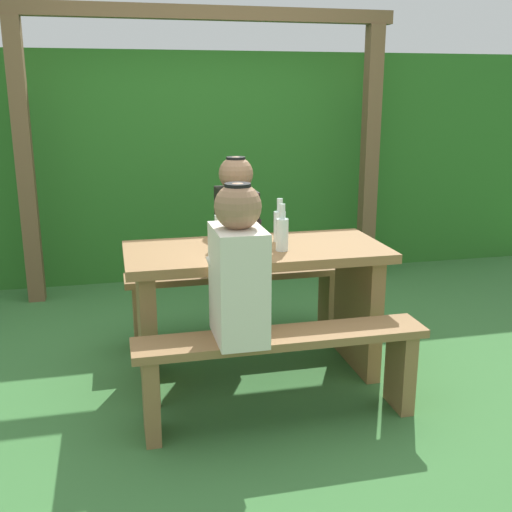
{
  "coord_description": "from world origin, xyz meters",
  "views": [
    {
      "loc": [
        -0.74,
        -3.13,
        1.56
      ],
      "look_at": [
        0.0,
        0.0,
        0.69
      ],
      "focal_mm": 43.33,
      "sensor_mm": 36.0,
      "label": 1
    }
  ],
  "objects_px": {
    "bench_near": "(282,359)",
    "bottle_right": "(280,225)",
    "picnic_table": "(256,289)",
    "bottle_center": "(220,230)",
    "bench_far": "(237,290)",
    "person_black_coat": "(237,220)",
    "drinking_glass": "(239,242)",
    "bottle_left": "(282,233)",
    "person_white_shirt": "(238,269)"
  },
  "relations": [
    {
      "from": "person_white_shirt",
      "to": "bottle_left",
      "type": "xyz_separation_m",
      "value": [
        0.32,
        0.43,
        0.05
      ]
    },
    {
      "from": "bench_near",
      "to": "person_white_shirt",
      "type": "bearing_deg",
      "value": 179.08
    },
    {
      "from": "person_black_coat",
      "to": "bottle_left",
      "type": "bearing_deg",
      "value": -79.57
    },
    {
      "from": "bottle_right",
      "to": "drinking_glass",
      "type": "bearing_deg",
      "value": -157.07
    },
    {
      "from": "bottle_left",
      "to": "bottle_right",
      "type": "distance_m",
      "value": 0.2
    },
    {
      "from": "person_white_shirt",
      "to": "bottle_right",
      "type": "distance_m",
      "value": 0.73
    },
    {
      "from": "person_black_coat",
      "to": "bottle_left",
      "type": "xyz_separation_m",
      "value": [
        0.12,
        -0.63,
        0.05
      ]
    },
    {
      "from": "bench_far",
      "to": "bottle_right",
      "type": "distance_m",
      "value": 0.69
    },
    {
      "from": "person_black_coat",
      "to": "drinking_glass",
      "type": "height_order",
      "value": "person_black_coat"
    },
    {
      "from": "picnic_table",
      "to": "bottle_right",
      "type": "relative_size",
      "value": 5.75
    },
    {
      "from": "bench_near",
      "to": "drinking_glass",
      "type": "height_order",
      "value": "drinking_glass"
    },
    {
      "from": "person_black_coat",
      "to": "drinking_glass",
      "type": "bearing_deg",
      "value": -100.04
    },
    {
      "from": "bottle_left",
      "to": "bottle_center",
      "type": "xyz_separation_m",
      "value": [
        -0.3,
        0.16,
        -0.0
      ]
    },
    {
      "from": "drinking_glass",
      "to": "person_white_shirt",
      "type": "bearing_deg",
      "value": -102.31
    },
    {
      "from": "person_black_coat",
      "to": "bench_far",
      "type": "bearing_deg",
      "value": 128.78
    },
    {
      "from": "bottle_right",
      "to": "bottle_center",
      "type": "xyz_separation_m",
      "value": [
        -0.34,
        -0.04,
        -0.0
      ]
    },
    {
      "from": "bench_far",
      "to": "person_black_coat",
      "type": "height_order",
      "value": "person_black_coat"
    },
    {
      "from": "person_black_coat",
      "to": "bench_near",
      "type": "bearing_deg",
      "value": -90.14
    },
    {
      "from": "person_black_coat",
      "to": "bottle_center",
      "type": "bearing_deg",
      "value": -111.54
    },
    {
      "from": "person_white_shirt",
      "to": "drinking_glass",
      "type": "bearing_deg",
      "value": 77.69
    },
    {
      "from": "picnic_table",
      "to": "bottle_center",
      "type": "xyz_separation_m",
      "value": [
        -0.18,
        0.06,
        0.33
      ]
    },
    {
      "from": "bench_far",
      "to": "bottle_center",
      "type": "distance_m",
      "value": 0.72
    },
    {
      "from": "bottle_left",
      "to": "bench_far",
      "type": "bearing_deg",
      "value": 100.61
    },
    {
      "from": "bench_far",
      "to": "person_white_shirt",
      "type": "height_order",
      "value": "person_white_shirt"
    },
    {
      "from": "drinking_glass",
      "to": "bottle_center",
      "type": "relative_size",
      "value": 0.35
    },
    {
      "from": "drinking_glass",
      "to": "bottle_left",
      "type": "relative_size",
      "value": 0.31
    },
    {
      "from": "drinking_glass",
      "to": "bottle_center",
      "type": "distance_m",
      "value": 0.13
    },
    {
      "from": "person_white_shirt",
      "to": "bench_near",
      "type": "bearing_deg",
      "value": -0.92
    },
    {
      "from": "bottle_center",
      "to": "bench_near",
      "type": "bearing_deg",
      "value": -72.82
    },
    {
      "from": "bench_near",
      "to": "bottle_right",
      "type": "distance_m",
      "value": 0.83
    },
    {
      "from": "drinking_glass",
      "to": "bottle_center",
      "type": "xyz_separation_m",
      "value": [
        -0.09,
        0.07,
        0.06
      ]
    },
    {
      "from": "bench_far",
      "to": "person_black_coat",
      "type": "distance_m",
      "value": 0.46
    },
    {
      "from": "picnic_table",
      "to": "bottle_center",
      "type": "relative_size",
      "value": 6.21
    },
    {
      "from": "bench_near",
      "to": "bottle_left",
      "type": "distance_m",
      "value": 0.68
    },
    {
      "from": "bench_near",
      "to": "person_black_coat",
      "type": "bearing_deg",
      "value": 89.86
    },
    {
      "from": "picnic_table",
      "to": "bottle_center",
      "type": "height_order",
      "value": "bottle_center"
    },
    {
      "from": "person_black_coat",
      "to": "bottle_right",
      "type": "xyz_separation_m",
      "value": [
        0.16,
        -0.43,
        0.05
      ]
    },
    {
      "from": "drinking_glass",
      "to": "bottle_left",
      "type": "xyz_separation_m",
      "value": [
        0.21,
        -0.09,
        0.06
      ]
    },
    {
      "from": "picnic_table",
      "to": "bench_near",
      "type": "distance_m",
      "value": 0.56
    },
    {
      "from": "person_black_coat",
      "to": "bottle_left",
      "type": "relative_size",
      "value": 2.88
    },
    {
      "from": "bench_near",
      "to": "bottle_left",
      "type": "xyz_separation_m",
      "value": [
        0.12,
        0.44,
        0.51
      ]
    },
    {
      "from": "person_black_coat",
      "to": "bottle_right",
      "type": "relative_size",
      "value": 2.96
    },
    {
      "from": "drinking_glass",
      "to": "bench_far",
      "type": "bearing_deg",
      "value": 80.3
    },
    {
      "from": "picnic_table",
      "to": "bottle_left",
      "type": "bearing_deg",
      "value": -39.26
    },
    {
      "from": "picnic_table",
      "to": "bench_near",
      "type": "relative_size",
      "value": 1.0
    },
    {
      "from": "bench_near",
      "to": "person_white_shirt",
      "type": "distance_m",
      "value": 0.51
    },
    {
      "from": "bottle_right",
      "to": "bottle_center",
      "type": "bearing_deg",
      "value": -173.23
    },
    {
      "from": "person_white_shirt",
      "to": "bottle_center",
      "type": "distance_m",
      "value": 0.59
    },
    {
      "from": "bench_near",
      "to": "person_white_shirt",
      "type": "height_order",
      "value": "person_white_shirt"
    },
    {
      "from": "bottle_left",
      "to": "picnic_table",
      "type": "bearing_deg",
      "value": 140.74
    }
  ]
}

